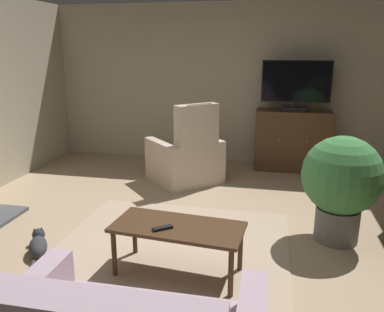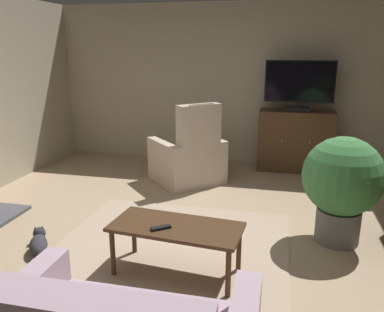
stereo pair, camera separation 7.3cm
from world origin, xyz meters
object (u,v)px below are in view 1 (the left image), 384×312
Objects in this scene: tv_remote at (163,228)px; cat at (38,245)px; coffee_table at (178,231)px; armchair_facing_sofa at (187,158)px; potted_plant_tall_palm_by_window at (341,181)px; tv_cabinet at (292,142)px; television at (296,84)px.

tv_remote reaches higher than cat.
coffee_table is at bearing -174.61° from tv_remote.
armchair_facing_sofa reaches higher than coffee_table.
potted_plant_tall_palm_by_window reaches higher than coffee_table.
coffee_table is 6.82× the size of tv_remote.
cat is (-0.95, -2.32, -0.27)m from armchair_facing_sofa.
tv_remote is 2.51m from armchair_facing_sofa.
coffee_table reaches higher than cat.
potted_plant_tall_palm_by_window is at bearing 177.12° from tv_remote.
tv_cabinet is 2.42m from potted_plant_tall_palm_by_window.
cat is (-2.47, -3.21, -1.29)m from television.
potted_plant_tall_palm_by_window is at bearing -37.19° from armchair_facing_sofa.
television is at bearing 30.58° from armchair_facing_sofa.
potted_plant_tall_palm_by_window is at bearing 17.17° from cat.
television is at bearing -145.94° from tv_remote.
coffee_table is (-1.06, -3.28, -0.97)m from television.
tv_remote is (-1.17, -3.38, -0.90)m from television.
cat is at bearing -112.35° from armchair_facing_sofa.
potted_plant_tall_palm_by_window reaches higher than tv_cabinet.
potted_plant_tall_palm_by_window is at bearing -80.94° from tv_cabinet.
armchair_facing_sofa is at bearing -147.95° from tv_cabinet.
cat is (-1.30, 0.16, -0.38)m from tv_remote.
armchair_facing_sofa is at bearing 142.81° from potted_plant_tall_palm_by_window.
coffee_table is 1.74m from potted_plant_tall_palm_by_window.
coffee_table is 2.43m from armchair_facing_sofa.
tv_remote is 1.87m from potted_plant_tall_palm_by_window.
tv_remote is at bearing -82.05° from armchair_facing_sofa.
coffee_table is (-1.06, -3.33, -0.05)m from tv_cabinet.
tv_cabinet is 0.91m from television.
coffee_table is 0.16m from tv_remote.
cat is at bearing 177.26° from coffee_table.
television reaches higher than armchair_facing_sofa.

